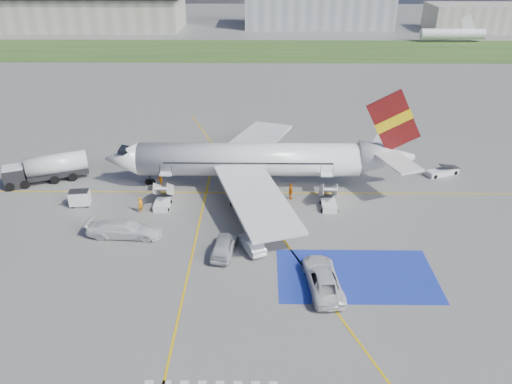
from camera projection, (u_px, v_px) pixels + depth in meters
ground at (245, 249)px, 48.01m from camera, size 400.00×400.00×0.00m
grass_strip at (256, 50)px, 132.59m from camera, size 400.00×30.00×0.01m
taxiway_line_main at (248, 193)px, 58.69m from camera, size 120.00×0.20×0.01m
taxiway_line_cross at (178, 320)px, 39.16m from camera, size 0.20×60.00×0.01m
taxiway_line_diag at (248, 193)px, 58.69m from camera, size 20.71×56.45×0.01m
staging_box at (356, 275)px, 44.34m from camera, size 14.00×8.00×0.01m
terminal_west at (89, 13)px, 162.07m from camera, size 60.00×22.00×10.00m
terminal_centre at (318, 8)px, 165.25m from camera, size 48.00×18.00×12.00m
terminal_east at (492, 17)px, 159.34m from camera, size 40.00×16.00×8.00m
airliner at (261, 160)px, 58.91m from camera, size 36.81×32.95×11.92m
airstairs_fwd at (163, 201)px, 55.58m from camera, size 1.90×5.20×3.60m
airstairs_aft at (329, 202)px, 55.38m from camera, size 1.90×5.20×3.60m
fuel_tanker at (47, 171)px, 60.93m from camera, size 9.82×6.22×3.29m
gpu_cart at (80, 199)px, 55.55m from camera, size 2.36×1.69×1.83m
belt_loader at (442, 172)px, 63.03m from camera, size 4.69×3.00×1.37m
car_silver_a at (224, 246)px, 47.02m from camera, size 2.58×5.16×1.69m
car_silver_b at (251, 244)px, 47.69m from camera, size 3.02×4.28×1.34m
van_white_a at (323, 276)px, 42.48m from camera, size 3.15×5.91×2.13m
van_white_b at (124, 227)px, 49.66m from camera, size 5.80×2.65×2.22m
crew_fwd at (141, 205)px, 54.16m from camera, size 0.76×0.79×1.82m
crew_nose at (160, 179)px, 59.90m from camera, size 0.91×1.02×1.73m
crew_aft at (291, 191)px, 56.84m from camera, size 0.71×1.21×1.94m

